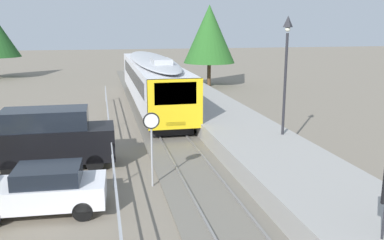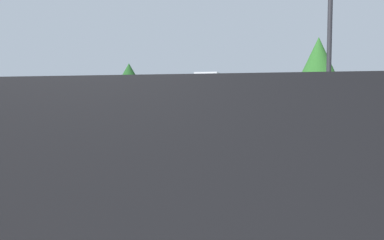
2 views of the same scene
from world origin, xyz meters
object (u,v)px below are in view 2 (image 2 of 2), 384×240
object	(u,v)px
platform_lamp_mid_platform	(330,22)
parked_van_black	(0,140)
commuter_train	(223,106)
speed_limit_sign	(44,122)

from	to	relation	value
platform_lamp_mid_platform	parked_van_black	xyz separation A→B (m)	(-10.19, 0.16, -3.33)
commuter_train	platform_lamp_mid_platform	bearing A→B (deg)	-70.12
commuter_train	parked_van_black	size ratio (longest dim) A/B	3.98
speed_limit_sign	parked_van_black	world-z (taller)	speed_limit_sign
speed_limit_sign	parked_van_black	size ratio (longest dim) A/B	0.57
commuter_train	platform_lamp_mid_platform	size ratio (longest dim) A/B	3.65
commuter_train	speed_limit_sign	distance (m)	15.41
platform_lamp_mid_platform	parked_van_black	size ratio (longest dim) A/B	1.09
commuter_train	parked_van_black	world-z (taller)	commuter_train
platform_lamp_mid_platform	speed_limit_sign	size ratio (longest dim) A/B	1.91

